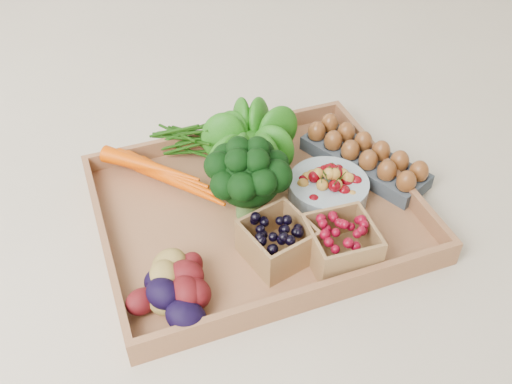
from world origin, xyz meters
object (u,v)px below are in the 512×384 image
object	(u,v)px
tray	(256,213)
cherry_bowl	(328,189)
broccoli	(248,191)
egg_carton	(364,162)

from	to	relation	value
tray	cherry_bowl	bearing A→B (deg)	-5.39
broccoli	egg_carton	world-z (taller)	broccoli
cherry_bowl	tray	bearing A→B (deg)	174.61
cherry_bowl	egg_carton	world-z (taller)	cherry_bowl
tray	egg_carton	world-z (taller)	egg_carton
cherry_bowl	broccoli	bearing A→B (deg)	177.33
egg_carton	cherry_bowl	bearing A→B (deg)	-177.06
broccoli	cherry_bowl	xyz separation A→B (m)	(0.15, -0.01, -0.04)
egg_carton	broccoli	bearing A→B (deg)	166.05
broccoli	tray	bearing A→B (deg)	19.11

